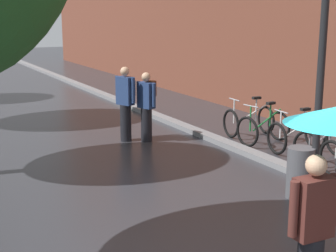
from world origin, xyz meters
name	(u,v)px	position (x,y,z in m)	size (l,w,h in m)	color
kerb_strip	(146,112)	(3.20, 10.00, 0.06)	(0.30, 36.00, 0.12)	slate
parked_bicycle_1	(324,143)	(4.28, 3.83, 0.38)	(1.16, 0.82, 0.96)	black
parked_bicycle_2	(296,135)	(4.27, 4.62, 0.38)	(1.13, 0.77, 0.96)	black
parked_bicycle_3	(264,128)	(4.09, 5.52, 0.38)	(1.16, 0.83, 0.96)	black
parked_bicycle_4	(249,121)	(4.25, 6.31, 0.38)	(1.12, 0.77, 0.96)	black
street_lamp_post	(323,39)	(2.60, 2.33, 2.59)	(0.24, 0.24, 4.45)	black
litter_bin	(300,173)	(2.41, 2.45, 0.42)	(0.44, 0.44, 0.85)	#4C4C51
pedestrian_walking_midground	(126,102)	(1.38, 7.25, 0.93)	(0.43, 0.55, 1.76)	black
pedestrian_walking_far	(147,105)	(1.80, 6.98, 0.87)	(0.41, 0.56, 1.63)	black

